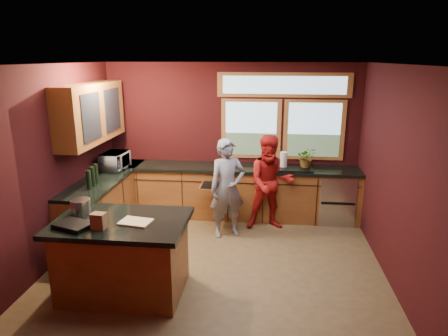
% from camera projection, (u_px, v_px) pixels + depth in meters
% --- Properties ---
extents(floor, '(4.50, 4.50, 0.00)m').
position_uv_depth(floor, '(218.00, 261.00, 5.63)').
color(floor, brown).
rests_on(floor, ground).
extents(room_shell, '(4.52, 4.02, 2.71)m').
position_uv_depth(room_shell, '(177.00, 131.00, 5.53)').
color(room_shell, black).
rests_on(room_shell, ground).
extents(back_counter, '(4.50, 0.64, 0.93)m').
position_uv_depth(back_counter, '(241.00, 192.00, 7.11)').
color(back_counter, brown).
rests_on(back_counter, floor).
extents(left_counter, '(0.64, 2.30, 0.93)m').
position_uv_depth(left_counter, '(106.00, 204.00, 6.53)').
color(left_counter, brown).
rests_on(left_counter, floor).
extents(island, '(1.55, 1.05, 0.95)m').
position_uv_depth(island, '(123.00, 256.00, 4.78)').
color(island, brown).
rests_on(island, floor).
extents(person_grey, '(0.68, 0.58, 1.58)m').
position_uv_depth(person_grey, '(227.00, 188.00, 6.27)').
color(person_grey, slate).
rests_on(person_grey, floor).
extents(person_red, '(0.85, 0.71, 1.59)m').
position_uv_depth(person_red, '(270.00, 183.00, 6.54)').
color(person_red, '#A41513').
rests_on(person_red, floor).
extents(microwave, '(0.39, 0.55, 0.29)m').
position_uv_depth(microwave, '(115.00, 161.00, 6.78)').
color(microwave, '#999999').
rests_on(microwave, left_counter).
extents(potted_plant, '(0.32, 0.28, 0.36)m').
position_uv_depth(potted_plant, '(307.00, 158.00, 6.87)').
color(potted_plant, '#999999').
rests_on(potted_plant, back_counter).
extents(paper_towel, '(0.12, 0.12, 0.28)m').
position_uv_depth(paper_towel, '(284.00, 160.00, 6.87)').
color(paper_towel, white).
rests_on(paper_towel, back_counter).
extents(cutting_board, '(0.39, 0.30, 0.02)m').
position_uv_depth(cutting_board, '(136.00, 222.00, 4.58)').
color(cutting_board, tan).
rests_on(cutting_board, island).
extents(stock_pot, '(0.24, 0.24, 0.18)m').
position_uv_depth(stock_pot, '(81.00, 206.00, 4.83)').
color(stock_pot, '#B4B4B9').
rests_on(stock_pot, island).
extents(paper_bag, '(0.16, 0.13, 0.18)m').
position_uv_depth(paper_bag, '(99.00, 221.00, 4.41)').
color(paper_bag, brown).
rests_on(paper_bag, island).
extents(black_tray, '(0.47, 0.39, 0.05)m').
position_uv_depth(black_tray, '(74.00, 225.00, 4.46)').
color(black_tray, black).
rests_on(black_tray, island).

